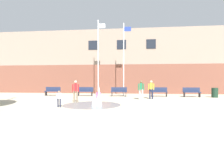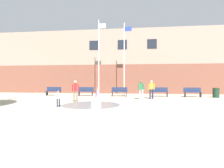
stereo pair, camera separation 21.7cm
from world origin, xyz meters
name	(u,v)px [view 2 (the right image)]	position (x,y,z in m)	size (l,w,h in m)	color
ground_plane	(96,125)	(0.00, 0.00, 0.00)	(100.00, 100.00, 0.00)	#BCB299
library_building	(124,63)	(0.00, 18.00, 3.92)	(36.00, 6.05, 7.84)	brown
splash_fountain	(95,99)	(-1.07, 4.68, 0.40)	(3.75, 3.75, 1.25)	gray
park_bench_left_of_flagpoles	(53,91)	(-7.01, 11.36, 0.48)	(1.60, 0.44, 0.91)	#28282D
park_bench_under_left_flagpole	(86,91)	(-3.49, 11.30, 0.48)	(1.60, 0.44, 0.91)	#28282D
park_bench_center	(119,92)	(-0.06, 11.35, 0.48)	(1.60, 0.44, 0.91)	#28282D
park_bench_near_trashcan	(160,92)	(3.90, 11.47, 0.48)	(1.60, 0.44, 0.91)	#28282D
park_bench_far_right	(193,92)	(6.95, 11.39, 0.48)	(1.60, 0.44, 0.91)	#28282D
adult_in_red	(151,88)	(2.87, 9.13, 0.93)	(0.50, 0.37, 1.59)	#1E233D
child_with_pink_shirt	(98,96)	(-0.95, 4.95, 0.58)	(0.31, 0.24, 0.99)	#28282D
child_in_fountain	(58,97)	(-3.13, 3.86, 0.58)	(0.31, 0.24, 0.99)	#1E233D
adult_watching	(75,90)	(-2.85, 6.14, 0.93)	(0.50, 0.39, 1.59)	#89755B
adult_near_bench	(141,88)	(1.96, 8.47, 0.93)	(0.50, 0.37, 1.59)	silver
flagpole_left	(99,56)	(-2.24, 11.87, 4.18)	(0.80, 0.10, 7.87)	silver
flagpole_right	(125,57)	(0.42, 11.87, 3.98)	(0.80, 0.10, 7.47)	silver
trash_can	(216,93)	(8.94, 11.13, 0.45)	(0.56, 0.56, 0.90)	#193323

